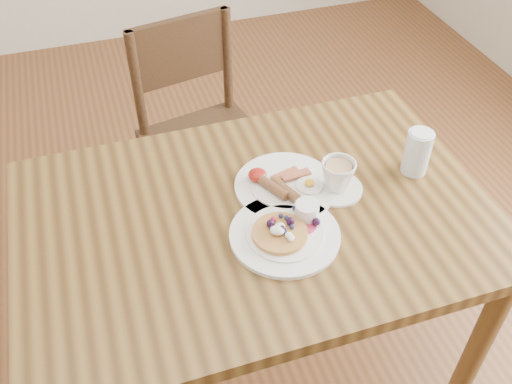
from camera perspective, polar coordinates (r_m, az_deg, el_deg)
ground at (r=2.05m, az=0.00°, el=-17.05°), size 5.00×5.00×0.00m
dining_table at (r=1.52m, az=0.00°, el=-4.67°), size 1.20×0.80×0.75m
chair_far at (r=2.15m, az=-5.46°, el=6.14°), size 0.49×0.49×0.88m
pancake_plate at (r=1.38m, az=3.06°, el=-3.95°), size 0.27×0.27×0.06m
breakfast_plate at (r=1.50m, az=2.83°, el=0.69°), size 0.27×0.27×0.04m
teacup_saucer at (r=1.49m, az=8.14°, el=1.44°), size 0.14×0.14×0.09m
water_glass at (r=1.58m, az=15.82°, el=3.85°), size 0.07×0.07×0.13m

